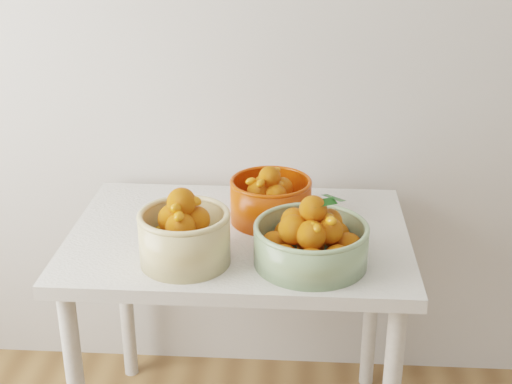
% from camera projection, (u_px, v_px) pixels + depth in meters
% --- Properties ---
extents(table, '(1.00, 0.70, 0.75)m').
position_uv_depth(table, '(239.00, 260.00, 2.15)').
color(table, silver).
rests_on(table, ground).
extents(bowl_cream, '(0.32, 0.32, 0.21)m').
position_uv_depth(bowl_cream, '(184.00, 235.00, 1.91)').
color(bowl_cream, '#CDB77E').
rests_on(bowl_cream, table).
extents(bowl_green, '(0.33, 0.33, 0.20)m').
position_uv_depth(bowl_green, '(311.00, 240.00, 1.91)').
color(bowl_green, '#84A174').
rests_on(bowl_green, table).
extents(bowl_orange, '(0.33, 0.33, 0.18)m').
position_uv_depth(bowl_orange, '(271.00, 199.00, 2.16)').
color(bowl_orange, '#C12D05').
rests_on(bowl_orange, table).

